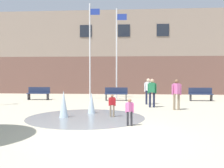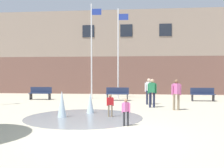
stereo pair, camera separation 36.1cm
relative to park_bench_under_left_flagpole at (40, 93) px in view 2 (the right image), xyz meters
The scene contains 13 objects.
ground_plane 12.15m from the park_bench_under_left_flagpole, 60.55° to the right, with size 100.00×100.00×0.00m, color #BCB299.
library_building 11.00m from the park_bench_under_left_flagpole, 55.28° to the left, with size 36.00×6.05×7.71m.
splash_fountain 8.31m from the park_bench_under_left_flagpole, 57.64° to the right, with size 5.07×5.07×1.16m.
park_bench_under_left_flagpole is the anchor object (origin of this frame).
park_bench_near_trashcan 5.62m from the park_bench_under_left_flagpole, ahead, with size 1.60×0.44×0.91m.
park_bench_far_right 11.47m from the park_bench_under_left_flagpole, ahead, with size 1.60×0.44×0.91m.
adult_watching 8.06m from the park_bench_under_left_flagpole, 16.34° to the right, with size 0.50×0.39×1.59m.
adult_near_bench 10.16m from the park_bench_under_left_flagpole, 27.10° to the right, with size 0.50×0.39×1.59m.
child_running 9.19m from the park_bench_under_left_flagpole, 50.27° to the right, with size 0.31×0.20×0.99m.
teen_by_trashcan 8.68m from the park_bench_under_left_flagpole, 25.09° to the right, with size 0.50×0.29×1.59m.
child_with_pink_shirt 11.18m from the park_bench_under_left_flagpole, 53.46° to the right, with size 0.31×0.24×0.99m.
flagpole_left 5.02m from the park_bench_under_left_flagpole, 16.87° to the left, with size 0.80×0.10×7.11m.
flagpole_right 6.50m from the park_bench_under_left_flagpole, 11.02° to the left, with size 0.80×0.10×6.69m.
Camera 2 is at (1.14, -7.77, 1.89)m, focal length 42.00 mm.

